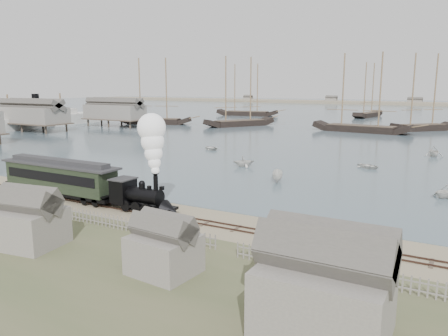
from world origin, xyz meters
The scene contains 27 objects.
ground centered at (0.00, 0.00, 0.00)m, with size 600.00×600.00×0.00m, color gray.
harbor_water centered at (0.00, 170.00, 0.03)m, with size 600.00×336.00×0.06m, color #465864.
rail_track centered at (0.00, -2.00, 0.04)m, with size 120.00×1.80×0.16m.
picket_fence_west centered at (-6.50, -7.00, 0.00)m, with size 19.00×0.10×1.20m, color slate, non-canonical shape.
picket_fence_east centered at (12.50, -7.50, 0.00)m, with size 15.00×0.10×1.20m, color slate, non-canonical shape.
shed_left centered at (-10.00, -13.00, 0.00)m, with size 5.00×4.00×4.10m, color slate, non-canonical shape.
shed_mid centered at (2.00, -12.00, 0.00)m, with size 4.00×3.50×3.60m, color slate, non-canonical shape.
shed_right centered at (13.00, -14.00, 0.00)m, with size 6.00×5.00×5.10m, color slate, non-canonical shape.
western_wharf centered at (-76.00, 40.00, 4.06)m, with size 36.00×56.00×8.00m, color slate, non-canonical shape.
far_spit centered at (0.00, 250.00, 0.00)m, with size 500.00×20.00×1.80m, color gray.
locomotive centered at (-7.10, -2.00, 4.19)m, with size 7.27×2.72×9.07m.
passenger_coach centered at (-19.23, -2.00, 2.31)m, with size 15.10×2.91×3.67m.
beached_dinghy centered at (-12.77, -0.24, 0.43)m, with size 4.15×2.96×0.86m, color silver.
steamship centered at (-89.00, 49.71, 4.76)m, with size 42.94×7.16×9.39m, color silver, non-canonical shape.
rowboat_0 centered at (-29.07, 10.91, 0.46)m, with size 3.85×2.75×0.80m, color silver.
rowboat_1 centered at (-10.04, 23.49, 0.88)m, with size 3.12×2.70×1.65m, color silver.
rowboat_2 centered at (-1.91, 16.60, 0.72)m, with size 3.39×1.28×1.31m, color silver.
rowboat_3 centered at (6.33, 31.14, 0.40)m, with size 3.30×2.36×0.68m, color silver.
rowboat_4 centered at (16.81, 17.74, 0.79)m, with size 2.77×2.39×1.46m, color silver.
rowboat_6 centered at (-23.16, 35.88, 0.41)m, with size 3.41×2.44×0.71m, color silver.
rowboat_7 centered at (13.77, 47.38, 0.95)m, with size 3.39×2.93×1.79m, color silver.
schooner_0 centered at (-65.51, 73.65, 10.06)m, with size 21.84×5.04×20.00m, color black, non-canonical shape.
schooner_1 centered at (-39.94, 80.46, 10.06)m, with size 21.82×5.04×20.00m, color black, non-canonical shape.
schooner_2 centered at (-5.36, 81.08, 10.06)m, with size 24.69×5.70×20.00m, color black, non-canonical shape.
schooner_3 centered at (8.03, 91.92, 10.06)m, with size 17.72×4.09×20.00m, color black, non-canonical shape.
schooner_6 centered at (-57.35, 120.83, 10.06)m, with size 23.90×5.51×20.00m, color black, non-canonical shape.
schooner_7 centered at (-14.35, 135.37, 10.06)m, with size 19.94×4.60×20.00m, color black, non-canonical shape.
Camera 1 is at (18.23, -33.20, 11.96)m, focal length 35.00 mm.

